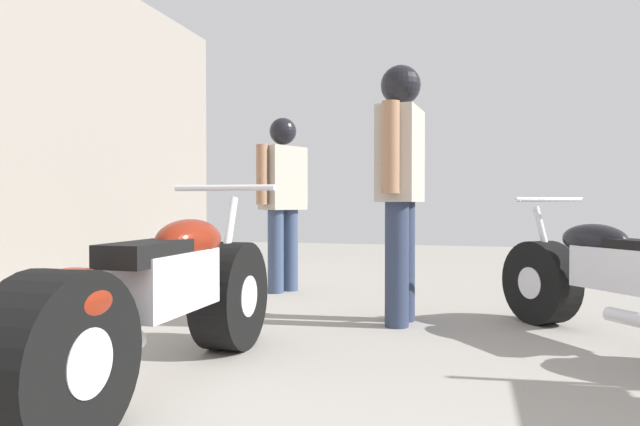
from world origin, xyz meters
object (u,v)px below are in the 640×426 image
(mechanic_in_blue, at_px, (400,169))
(mechanic_with_helmet, at_px, (283,188))
(motorcycle_maroon_cruiser, at_px, (163,304))
(motorcycle_black_naked, at_px, (626,285))

(mechanic_in_blue, height_order, mechanic_with_helmet, mechanic_in_blue)
(mechanic_in_blue, bearing_deg, motorcycle_maroon_cruiser, -117.17)
(motorcycle_maroon_cruiser, height_order, mechanic_with_helmet, mechanic_with_helmet)
(motorcycle_maroon_cruiser, relative_size, mechanic_with_helmet, 1.22)
(motorcycle_black_naked, bearing_deg, mechanic_in_blue, 167.41)
(motorcycle_maroon_cruiser, xyz_separation_m, motorcycle_black_naked, (2.22, 1.38, -0.02))
(mechanic_in_blue, relative_size, mechanic_with_helmet, 1.09)
(motorcycle_black_naked, relative_size, mechanic_with_helmet, 1.00)
(motorcycle_maroon_cruiser, height_order, mechanic_in_blue, mechanic_in_blue)
(motorcycle_black_naked, height_order, mechanic_with_helmet, mechanic_with_helmet)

